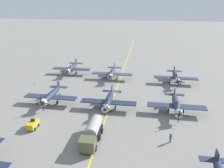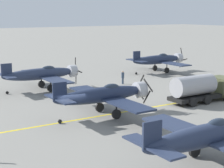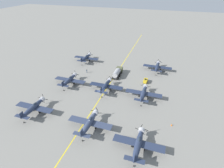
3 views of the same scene
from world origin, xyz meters
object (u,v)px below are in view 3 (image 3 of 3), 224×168
(airplane_near_center, at_px, (90,123))
(tow_tractor, at_px, (145,81))
(airplane_far_left, at_px, (86,58))
(airplane_far_right, at_px, (157,67))
(airplane_mid_left, at_px, (69,80))
(fuel_tanker, at_px, (118,72))
(airplane_mid_right, at_px, (144,93))
(airplane_near_left, at_px, (33,107))
(airplane_near_right, at_px, (138,144))
(ground_crew_walking, at_px, (87,71))
(traffic_cone, at_px, (172,125))
(airplane_mid_center, at_px, (106,86))

(airplane_near_center, distance_m, tow_tractor, 30.38)
(airplane_far_left, bearing_deg, airplane_far_right, 10.10)
(airplane_far_left, xyz_separation_m, airplane_mid_left, (3.31, -21.25, -0.00))
(airplane_mid_left, relative_size, fuel_tanker, 1.50)
(airplane_mid_right, distance_m, airplane_mid_left, 27.64)
(airplane_near_left, xyz_separation_m, tow_tractor, (28.59, 27.80, -1.22))
(airplane_near_right, distance_m, ground_crew_walking, 42.20)
(airplane_far_left, height_order, traffic_cone, airplane_far_left)
(airplane_far_left, xyz_separation_m, ground_crew_walking, (5.32, -10.66, -1.03))
(airplane_near_left, relative_size, airplane_mid_center, 1.00)
(airplane_near_left, relative_size, ground_crew_walking, 6.70)
(airplane_mid_left, bearing_deg, tow_tractor, 17.26)
(airplane_far_left, height_order, airplane_near_center, airplane_far_left)
(airplane_near_right, distance_m, tow_tractor, 31.45)
(airplane_far_left, bearing_deg, airplane_mid_left, -71.99)
(airplane_mid_center, bearing_deg, airplane_mid_left, 164.51)
(airplane_near_left, height_order, ground_crew_walking, airplane_near_left)
(airplane_mid_right, bearing_deg, airplane_far_left, 148.39)
(airplane_near_left, relative_size, airplane_near_right, 1.00)
(airplane_far_left, bearing_deg, ground_crew_walking, -54.33)
(airplane_mid_left, height_order, fuel_tanker, airplane_mid_left)
(fuel_tanker, xyz_separation_m, tow_tractor, (11.78, -2.04, -0.72))
(airplane_near_left, distance_m, ground_crew_walking, 28.48)
(airplane_near_center, relative_size, tow_tractor, 4.62)
(airplane_mid_center, bearing_deg, airplane_mid_right, -18.89)
(airplane_far_right, relative_size, tow_tractor, 4.62)
(traffic_cone, bearing_deg, airplane_near_right, -124.74)
(fuel_tanker, bearing_deg, airplane_far_right, 32.61)
(airplane_near_left, distance_m, airplane_mid_right, 34.19)
(ground_crew_walking, bearing_deg, airplane_near_right, -48.68)
(airplane_near_right, height_order, tow_tractor, airplane_near_right)
(airplane_near_right, distance_m, airplane_mid_left, 36.57)
(airplane_far_right, bearing_deg, airplane_near_right, -91.38)
(airplane_far_right, relative_size, airplane_mid_center, 1.00)
(airplane_near_center, distance_m, traffic_cone, 22.16)
(airplane_far_right, xyz_separation_m, airplane_mid_left, (-30.00, -21.79, 0.00))
(airplane_far_left, xyz_separation_m, airplane_far_right, (33.31, 0.55, -0.00))
(airplane_mid_center, xyz_separation_m, ground_crew_walking, (-12.24, 10.28, -1.03))
(ground_crew_walking, bearing_deg, tow_tractor, -0.93)
(airplane_mid_right, bearing_deg, airplane_near_right, -80.82)
(airplane_near_center, bearing_deg, tow_tractor, 60.62)
(airplane_far_right, bearing_deg, airplane_mid_left, -145.20)
(traffic_cone, bearing_deg, airplane_far_left, 141.79)
(airplane_near_left, bearing_deg, airplane_far_right, 35.59)
(airplane_far_right, distance_m, fuel_tanker, 17.77)
(airplane_near_left, xyz_separation_m, airplane_near_right, (31.64, -3.48, -0.00))
(airplane_mid_center, xyz_separation_m, airplane_near_right, (15.62, -21.41, -0.00))
(fuel_tanker, height_order, ground_crew_walking, fuel_tanker)
(airplane_mid_right, bearing_deg, ground_crew_walking, 160.29)
(airplane_far_left, bearing_deg, tow_tractor, -11.01)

